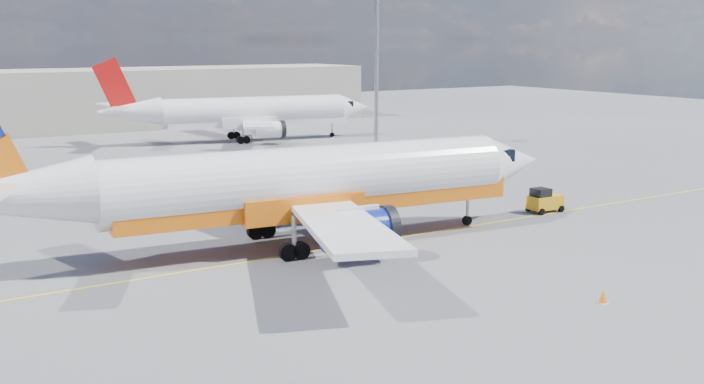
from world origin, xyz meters
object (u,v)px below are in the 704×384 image
traffic_cone (603,297)px  main_jet (293,184)px  second_jet (246,113)px  gse_tug (544,201)px

traffic_cone → main_jet: bearing=114.3°
main_jet → second_jet: (17.94, 46.57, -0.39)m
second_jet → traffic_cone: second_jet is taller
main_jet → traffic_cone: main_jet is taller
second_jet → gse_tug: 47.58m
main_jet → second_jet: main_jet is taller
main_jet → traffic_cone: size_ratio=58.37×
second_jet → main_jet: bearing=-101.1°
second_jet → traffic_cone: size_ratio=52.58×
main_jet → gse_tug: (19.49, -0.92, -2.93)m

